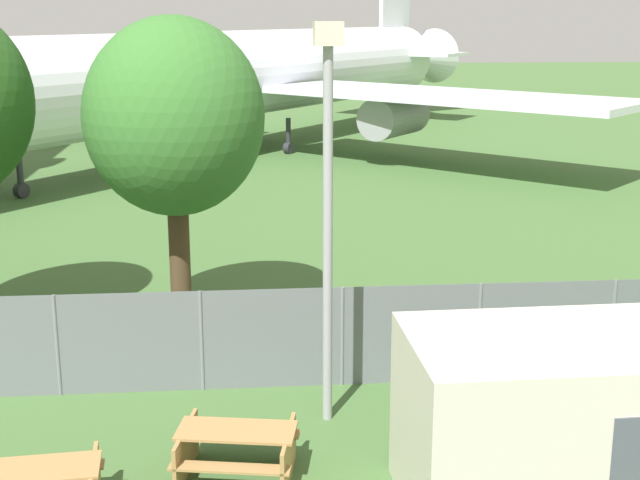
% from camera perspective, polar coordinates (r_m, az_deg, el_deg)
% --- Properties ---
extents(perimeter_fence, '(56.07, 0.07, 1.88)m').
position_cam_1_polar(perimeter_fence, '(16.32, 1.43, -6.19)').
color(perimeter_fence, slate).
rests_on(perimeter_fence, ground).
extents(airplane, '(33.68, 40.20, 12.09)m').
position_cam_1_polar(airplane, '(43.76, -5.87, 10.41)').
color(airplane, white).
rests_on(airplane, ground).
extents(portable_cabin, '(4.12, 2.67, 2.49)m').
position_cam_1_polar(portable_cabin, '(12.71, 14.87, -11.36)').
color(portable_cabin, beige).
rests_on(portable_cabin, ground).
extents(picnic_bench_open_grass, '(1.95, 1.69, 0.76)m').
position_cam_1_polar(picnic_bench_open_grass, '(13.46, -5.35, -13.07)').
color(picnic_bench_open_grass, '#A37A47').
rests_on(picnic_bench_open_grass, ground).
extents(tree_behind_benches, '(3.71, 3.71, 6.64)m').
position_cam_1_polar(tree_behind_benches, '(18.60, -9.31, 7.69)').
color(tree_behind_benches, '#4C3823').
rests_on(tree_behind_benches, ground).
extents(light_mast, '(0.44, 0.44, 6.53)m').
position_cam_1_polar(light_mast, '(14.10, 0.50, 3.83)').
color(light_mast, '#99999E').
rests_on(light_mast, ground).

